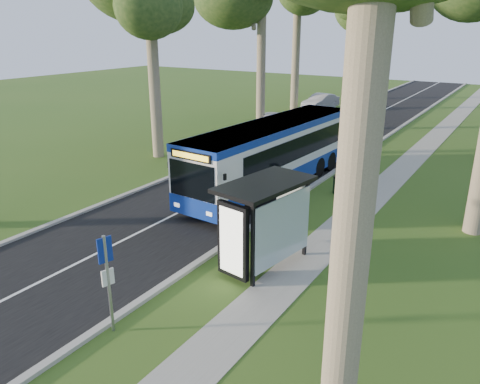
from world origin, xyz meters
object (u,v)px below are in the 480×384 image
object	(u,v)px
car_white	(271,122)
bus_stop_sign	(107,274)
litter_bin	(338,185)
bus_shelter	(262,212)
car_silver	(320,102)
bus	(273,154)

from	to	relation	value
car_white	bus_stop_sign	bearing A→B (deg)	-93.98
litter_bin	bus_shelter	bearing A→B (deg)	-85.73
litter_bin	car_white	size ratio (longest dim) A/B	0.20
bus_stop_sign	car_silver	xyz separation A→B (m)	(-9.10, 35.19, -0.95)
bus_shelter	car_white	world-z (taller)	bus_shelter
bus_shelter	car_silver	distance (m)	32.17
litter_bin	car_white	bearing A→B (deg)	131.42
bus_shelter	car_silver	size ratio (longest dim) A/B	0.80
car_silver	bus	bearing A→B (deg)	-63.88
bus_stop_sign	bus_shelter	bearing A→B (deg)	86.61
car_white	bus_shelter	bearing A→B (deg)	-85.56
bus	bus_shelter	world-z (taller)	bus
bus	bus_shelter	bearing A→B (deg)	-60.64
bus	car_white	size ratio (longest dim) A/B	2.99
bus_shelter	car_silver	bearing A→B (deg)	118.67
bus	car_white	distance (m)	13.38
car_silver	bus_stop_sign	bearing A→B (deg)	-66.63
bus	car_silver	distance (m)	23.62
bus	litter_bin	size ratio (longest dim) A/B	14.71
bus	bus_stop_sign	size ratio (longest dim) A/B	4.44
litter_bin	car_white	distance (m)	14.50
car_white	litter_bin	bearing A→B (deg)	-71.92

